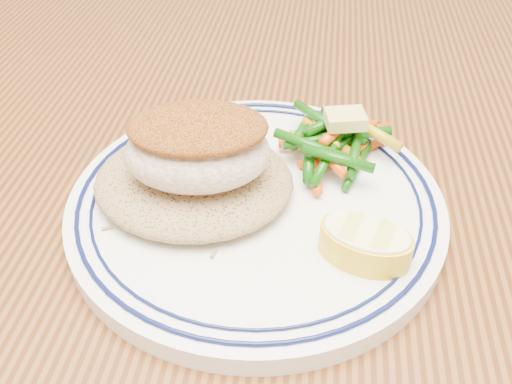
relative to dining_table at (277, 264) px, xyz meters
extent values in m
cube|color=#47240E|center=(0.00, 0.00, 0.08)|extent=(1.50, 0.90, 0.04)
cylinder|color=white|center=(-0.01, -0.04, 0.10)|extent=(0.26, 0.26, 0.01)
torus|color=#0A113F|center=(-0.01, -0.04, 0.11)|extent=(0.24, 0.24, 0.00)
torus|color=#0A113F|center=(-0.01, -0.04, 0.11)|extent=(0.22, 0.22, 0.00)
ellipsoid|color=olive|center=(-0.06, -0.04, 0.12)|extent=(0.14, 0.12, 0.03)
ellipsoid|color=beige|center=(-0.05, -0.05, 0.15)|extent=(0.10, 0.08, 0.04)
ellipsoid|color=brown|center=(-0.05, -0.05, 0.17)|extent=(0.10, 0.07, 0.02)
cylinder|color=#DE490B|center=(0.04, 0.01, 0.12)|extent=(0.05, 0.04, 0.01)
cylinder|color=#DE490B|center=(0.04, 0.01, 0.12)|extent=(0.04, 0.04, 0.01)
cylinder|color=#0F4909|center=(0.06, -0.01, 0.12)|extent=(0.02, 0.06, 0.01)
cylinder|color=#DE490B|center=(0.03, -0.02, 0.12)|extent=(0.01, 0.06, 0.01)
cylinder|color=#DE490B|center=(0.06, 0.01, 0.12)|extent=(0.04, 0.04, 0.01)
cylinder|color=#A89212|center=(0.03, 0.02, 0.12)|extent=(0.05, 0.01, 0.01)
cylinder|color=#DE490B|center=(0.03, 0.01, 0.12)|extent=(0.06, 0.01, 0.01)
cylinder|color=#DE490B|center=(0.03, 0.01, 0.12)|extent=(0.02, 0.05, 0.01)
cylinder|color=#0F4909|center=(0.01, 0.03, 0.12)|extent=(0.02, 0.06, 0.02)
cylinder|color=#A89212|center=(0.03, 0.02, 0.12)|extent=(0.04, 0.04, 0.01)
cylinder|color=#0F4909|center=(0.02, -0.01, 0.12)|extent=(0.01, 0.06, 0.02)
cylinder|color=#0F4909|center=(0.04, 0.03, 0.12)|extent=(0.04, 0.04, 0.01)
cylinder|color=#0F4909|center=(0.04, 0.02, 0.12)|extent=(0.04, 0.04, 0.01)
cylinder|color=#0F4909|center=(0.05, 0.02, 0.12)|extent=(0.04, 0.05, 0.01)
cylinder|color=#0F4909|center=(0.05, 0.00, 0.13)|extent=(0.01, 0.05, 0.01)
cylinder|color=#0F4909|center=(0.03, -0.01, 0.13)|extent=(0.02, 0.06, 0.01)
cylinder|color=#DE490B|center=(0.03, -0.01, 0.13)|extent=(0.03, 0.05, 0.01)
cylinder|color=#A89212|center=(0.04, 0.02, 0.13)|extent=(0.01, 0.05, 0.01)
cylinder|color=#DE490B|center=(0.05, 0.02, 0.13)|extent=(0.05, 0.04, 0.01)
cylinder|color=#0F4909|center=(0.05, 0.02, 0.13)|extent=(0.06, 0.02, 0.01)
cylinder|color=#0F4909|center=(0.03, 0.01, 0.13)|extent=(0.05, 0.03, 0.01)
cylinder|color=#A89212|center=(0.06, 0.02, 0.13)|extent=(0.05, 0.04, 0.01)
cylinder|color=#DE490B|center=(0.04, 0.02, 0.13)|extent=(0.05, 0.01, 0.01)
cylinder|color=#0F4909|center=(0.04, -0.02, 0.13)|extent=(0.05, 0.02, 0.01)
cylinder|color=#0F4909|center=(0.02, 0.03, 0.13)|extent=(0.04, 0.04, 0.01)
cylinder|color=#DE490B|center=(0.04, 0.01, 0.13)|extent=(0.03, 0.05, 0.01)
cylinder|color=#0F4909|center=(0.02, -0.01, 0.13)|extent=(0.05, 0.02, 0.02)
cylinder|color=#0F4909|center=(0.03, 0.02, 0.13)|extent=(0.04, 0.04, 0.01)
cube|color=#D6C968|center=(0.04, 0.01, 0.14)|extent=(0.03, 0.03, 0.01)
torus|color=white|center=(0.06, -0.09, 0.13)|extent=(0.07, 0.07, 0.00)
camera|label=1|loc=(0.03, -0.34, 0.36)|focal=40.00mm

